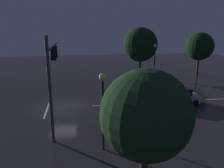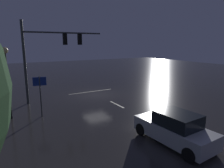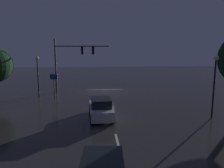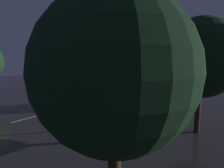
# 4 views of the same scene
# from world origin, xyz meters

# --- Properties ---
(ground_plane) EXTENTS (80.00, 80.00, 0.00)m
(ground_plane) POSITION_xyz_m (0.00, 0.00, 0.00)
(ground_plane) COLOR #2D2B2B
(traffic_signal_assembly) EXTENTS (7.19, 0.47, 7.04)m
(traffic_signal_assembly) POSITION_xyz_m (4.33, -0.18, 4.72)
(traffic_signal_assembly) COLOR #383A3D
(traffic_signal_assembly) RESTS_ON ground_plane
(lane_dash_far) EXTENTS (0.16, 2.20, 0.01)m
(lane_dash_far) POSITION_xyz_m (0.00, 4.00, 0.00)
(lane_dash_far) COLOR beige
(lane_dash_far) RESTS_ON ground_plane
(lane_dash_mid) EXTENTS (0.16, 2.20, 0.01)m
(lane_dash_mid) POSITION_xyz_m (0.00, 10.00, 0.00)
(lane_dash_mid) COLOR beige
(lane_dash_mid) RESTS_ON ground_plane
(stop_bar) EXTENTS (5.00, 0.16, 0.01)m
(stop_bar) POSITION_xyz_m (0.00, -1.37, 0.00)
(stop_bar) COLOR beige
(stop_bar) RESTS_ON ground_plane
(car_approaching) EXTENTS (2.11, 4.45, 1.70)m
(car_approaching) POSITION_xyz_m (0.91, 11.22, 0.80)
(car_approaching) COLOR #B7B7BC
(car_approaching) RESTS_ON ground_plane
(street_lamp_right_kerb) EXTENTS (0.44, 0.44, 4.93)m
(street_lamp_right_kerb) POSITION_xyz_m (8.06, 3.06, 3.46)
(street_lamp_right_kerb) COLOR black
(street_lamp_right_kerb) RESTS_ON ground_plane
(route_sign) EXTENTS (0.90, 0.22, 2.91)m
(route_sign) POSITION_xyz_m (6.13, 3.67, 2.10)
(route_sign) COLOR #383A3D
(route_sign) RESTS_ON ground_plane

